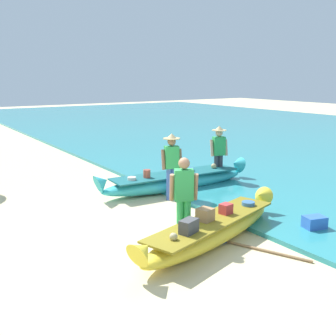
{
  "coord_description": "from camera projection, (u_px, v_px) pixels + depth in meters",
  "views": [
    {
      "loc": [
        -4.03,
        -6.72,
        3.22
      ],
      "look_at": [
        1.71,
        1.96,
        0.9
      ],
      "focal_mm": 44.24,
      "sensor_mm": 36.0,
      "label": 1
    }
  ],
  "objects": [
    {
      "name": "boat_yellow_foreground",
      "position": [
        213.0,
        230.0,
        8.1
      ],
      "size": [
        4.38,
        1.92,
        0.78
      ],
      "color": "yellow",
      "rests_on": "ground"
    },
    {
      "name": "cooler_box",
      "position": [
        314.0,
        224.0,
        8.68
      ],
      "size": [
        0.51,
        0.43,
        0.35
      ],
      "primitive_type": "cube",
      "rotation": [
        0.0,
        0.0,
        -0.28
      ],
      "color": "blue",
      "rests_on": "ground"
    },
    {
      "name": "ground_plane",
      "position": [
        151.0,
        239.0,
        8.34
      ],
      "size": [
        80.0,
        80.0,
        0.0
      ],
      "primitive_type": "plane",
      "color": "beige"
    },
    {
      "name": "person_vendor_assistant",
      "position": [
        219.0,
        150.0,
        12.57
      ],
      "size": [
        0.58,
        0.44,
        1.76
      ],
      "color": "#333842",
      "rests_on": "ground"
    },
    {
      "name": "sea",
      "position": [
        295.0,
        136.0,
        22.35
      ],
      "size": [
        24.0,
        56.0,
        0.1
      ],
      "primitive_type": "cube",
      "color": "teal",
      "rests_on": "ground"
    },
    {
      "name": "person_vendor_hatted",
      "position": [
        172.0,
        162.0,
        10.8
      ],
      "size": [
        0.58,
        0.44,
        1.78
      ],
      "color": "#3D5BA8",
      "rests_on": "ground"
    },
    {
      "name": "person_tourist_customer",
      "position": [
        184.0,
        195.0,
        7.98
      ],
      "size": [
        0.58,
        0.44,
        1.71
      ],
      "color": "green",
      "rests_on": "ground"
    },
    {
      "name": "paddle",
      "position": [
        251.0,
        247.0,
        7.88
      ],
      "size": [
        0.92,
        1.77,
        0.05
      ],
      "color": "#8E6B47",
      "rests_on": "ground"
    },
    {
      "name": "boat_cyan_midground",
      "position": [
        176.0,
        181.0,
        11.87
      ],
      "size": [
        4.92,
        1.08,
        0.82
      ],
      "color": "#33B2BC",
      "rests_on": "ground"
    }
  ]
}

